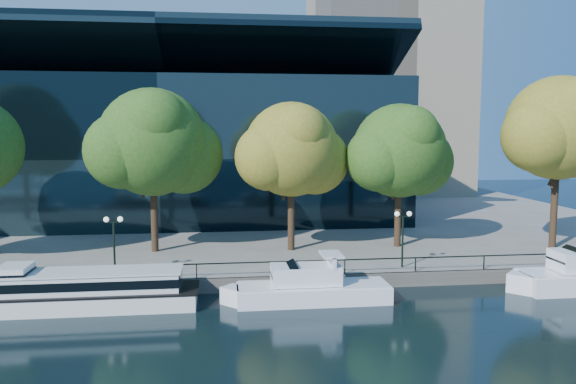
{
  "coord_description": "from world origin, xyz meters",
  "views": [
    {
      "loc": [
        1.58,
        -33.44,
        10.8
      ],
      "look_at": [
        6.68,
        8.0,
        6.12
      ],
      "focal_mm": 35.0,
      "sensor_mm": 36.0,
      "label": 1
    }
  ],
  "objects": [
    {
      "name": "lamp_2",
      "position": [
        14.46,
        4.5,
        3.98
      ],
      "size": [
        1.26,
        0.36,
        4.03
      ],
      "color": "black",
      "rests_on": "promenade"
    },
    {
      "name": "tree_3",
      "position": [
        7.49,
        11.22,
        9.03
      ],
      "size": [
        9.5,
        7.79,
        12.0
      ],
      "color": "black",
      "rests_on": "promenade"
    },
    {
      "name": "cruiser_near",
      "position": [
        6.91,
        0.4,
        0.96
      ],
      "size": [
        10.62,
        2.73,
        3.08
      ],
      "color": "white",
      "rests_on": "ground"
    },
    {
      "name": "promenade",
      "position": [
        0.0,
        36.38,
        0.5
      ],
      "size": [
        90.0,
        67.08,
        1.0
      ],
      "color": "slate",
      "rests_on": "ground"
    },
    {
      "name": "railing",
      "position": [
        0.0,
        3.25,
        1.94
      ],
      "size": [
        88.2,
        0.08,
        0.99
      ],
      "color": "black",
      "rests_on": "promenade"
    },
    {
      "name": "convention_building",
      "position": [
        -4.0,
        31.79,
        8.51
      ],
      "size": [
        50.0,
        24.57,
        21.43
      ],
      "color": "black",
      "rests_on": "ground"
    },
    {
      "name": "tree_5",
      "position": [
        29.12,
        9.25,
        10.72
      ],
      "size": [
        10.54,
        8.64,
        14.12
      ],
      "color": "black",
      "rests_on": "promenade"
    },
    {
      "name": "ground",
      "position": [
        0.0,
        0.0,
        0.0
      ],
      "size": [
        160.0,
        160.0,
        0.0
      ],
      "primitive_type": "plane",
      "color": "black",
      "rests_on": "ground"
    },
    {
      "name": "tree_2",
      "position": [
        -3.48,
        11.98,
        9.6
      ],
      "size": [
        10.69,
        8.77,
        13.06
      ],
      "color": "black",
      "rests_on": "promenade"
    },
    {
      "name": "tour_boat",
      "position": [
        -6.89,
        0.76,
        1.19
      ],
      "size": [
        14.73,
        3.29,
        2.8
      ],
      "color": "silver",
      "rests_on": "ground"
    },
    {
      "name": "tree_4",
      "position": [
        16.55,
        11.48,
        8.86
      ],
      "size": [
        9.69,
        7.95,
        11.91
      ],
      "color": "black",
      "rests_on": "promenade"
    },
    {
      "name": "lamp_1",
      "position": [
        -5.46,
        4.5,
        3.98
      ],
      "size": [
        1.26,
        0.36,
        4.03
      ],
      "color": "black",
      "rests_on": "promenade"
    }
  ]
}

